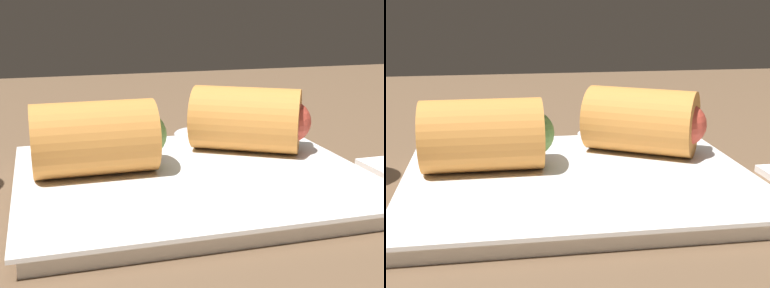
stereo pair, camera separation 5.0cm
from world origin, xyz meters
TOP-DOWN VIEW (x-y plane):
  - table_surface at (0.00, 0.00)cm, footprint 180.00×140.00cm
  - serving_plate at (0.82, -0.78)cm, footprint 27.69×23.48cm
  - roll_front_left at (-6.16, -5.29)cm, footprint 11.23×9.87cm
  - roll_front_right at (7.77, -2.52)cm, footprint 10.62×5.85cm
  - spoon at (-1.54, -15.92)cm, footprint 19.00×3.59cm

SIDE VIEW (x-z plane):
  - table_surface at x=0.00cm, z-range 0.00..2.00cm
  - spoon at x=-1.54cm, z-range 1.93..3.24cm
  - serving_plate at x=0.82cm, z-range 2.01..3.51cm
  - roll_front_left at x=-6.16cm, z-range 3.50..9.34cm
  - roll_front_right at x=7.77cm, z-range 3.50..9.34cm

